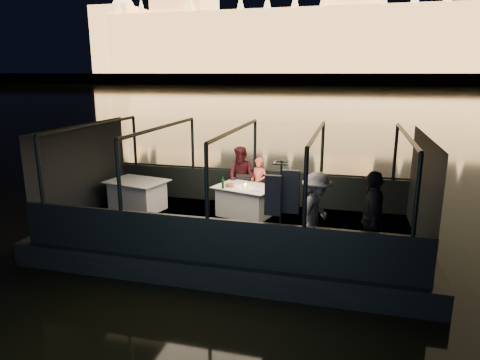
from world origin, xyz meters
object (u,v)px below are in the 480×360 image
(passenger_dark, at_px, (372,222))
(dining_table_central, at_px, (245,201))
(person_man_maroon, at_px, (241,179))
(wine_bottle, at_px, (223,183))
(person_woman_coral, at_px, (259,181))
(passenger_stripe, at_px, (316,212))
(coat_stand, at_px, (280,216))
(chair_port_right, at_px, (264,195))
(chair_port_left, at_px, (242,192))
(dining_table_aft, at_px, (138,195))

(passenger_dark, bearing_deg, dining_table_central, -127.15)
(person_man_maroon, relative_size, wine_bottle, 5.49)
(person_woman_coral, bearing_deg, passenger_stripe, -33.53)
(coat_stand, xyz_separation_m, person_woman_coral, (-1.09, 3.13, -0.15))
(person_woman_coral, height_order, wine_bottle, person_woman_coral)
(person_man_maroon, height_order, passenger_dark, passenger_dark)
(coat_stand, relative_size, person_woman_coral, 1.44)
(chair_port_right, relative_size, passenger_dark, 0.48)
(chair_port_left, relative_size, chair_port_right, 1.01)
(chair_port_right, distance_m, wine_bottle, 1.27)
(coat_stand, height_order, person_woman_coral, coat_stand)
(dining_table_central, bearing_deg, person_man_maroon, 111.09)
(chair_port_left, xyz_separation_m, person_woman_coral, (0.41, 0.17, 0.30))
(chair_port_left, relative_size, passenger_dark, 0.49)
(dining_table_aft, relative_size, passenger_dark, 0.81)
(dining_table_central, bearing_deg, person_woman_coral, 74.65)
(dining_table_aft, xyz_separation_m, wine_bottle, (2.40, -0.10, 0.53))
(person_woman_coral, height_order, passenger_stripe, passenger_stripe)
(chair_port_left, xyz_separation_m, coat_stand, (1.50, -2.96, 0.45))
(passenger_stripe, distance_m, passenger_dark, 1.09)
(dining_table_aft, distance_m, coat_stand, 4.73)
(dining_table_aft, relative_size, passenger_stripe, 0.89)
(dining_table_aft, height_order, person_woman_coral, person_woman_coral)
(person_woman_coral, relative_size, passenger_stripe, 0.82)
(chair_port_left, relative_size, coat_stand, 0.45)
(dining_table_central, height_order, dining_table_aft, dining_table_aft)
(chair_port_left, distance_m, passenger_stripe, 3.26)
(dining_table_central, distance_m, dining_table_aft, 2.89)
(dining_table_central, relative_size, coat_stand, 0.73)
(person_man_maroon, xyz_separation_m, wine_bottle, (-0.19, -1.09, 0.17))
(wine_bottle, bearing_deg, chair_port_right, 41.36)
(chair_port_right, distance_m, coat_stand, 3.03)
(chair_port_left, height_order, chair_port_right, chair_port_left)
(dining_table_central, bearing_deg, chair_port_left, 110.83)
(dining_table_central, height_order, person_woman_coral, person_woman_coral)
(dining_table_aft, bearing_deg, wine_bottle, -2.37)
(dining_table_central, xyz_separation_m, chair_port_left, (-0.21, 0.55, 0.06))
(dining_table_central, distance_m, passenger_stripe, 2.73)
(passenger_dark, relative_size, wine_bottle, 6.13)
(dining_table_central, relative_size, passenger_stripe, 0.87)
(passenger_dark, bearing_deg, dining_table_aft, -109.23)
(person_man_maroon, bearing_deg, passenger_stripe, -32.75)
(dining_table_central, xyz_separation_m, passenger_dark, (2.97, -2.19, 0.47))
(chair_port_right, bearing_deg, person_man_maroon, 174.20)
(coat_stand, relative_size, passenger_stripe, 1.18)
(dining_table_aft, bearing_deg, dining_table_central, 4.60)
(dining_table_central, xyz_separation_m, person_woman_coral, (0.20, 0.72, 0.36))
(dining_table_central, bearing_deg, wine_bottle, -145.53)
(dining_table_central, distance_m, chair_port_right, 0.61)
(chair_port_left, distance_m, person_woman_coral, 0.53)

